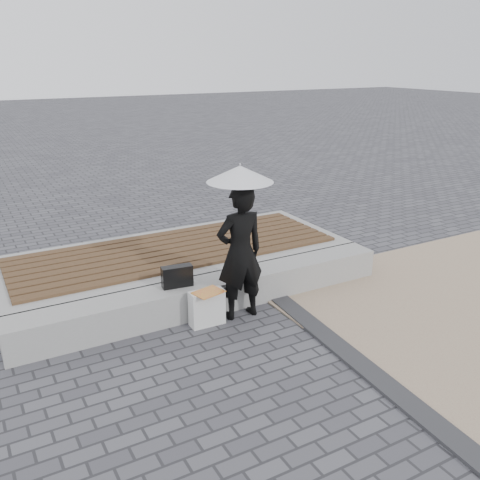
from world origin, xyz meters
name	(u,v)px	position (x,y,z in m)	size (l,w,h in m)	color
ground	(281,369)	(0.00, 0.00, 0.00)	(80.00, 80.00, 0.00)	#4F4F54
edging_band	(369,371)	(0.75, -0.50, 0.02)	(0.25, 5.20, 0.04)	#303133
seating_ledge	(212,294)	(0.00, 1.60, 0.20)	(5.00, 0.45, 0.40)	#9C9C98
timber_platform	(176,263)	(0.00, 2.80, 0.20)	(5.00, 2.00, 0.40)	#979792
timber_decking	(175,249)	(0.00, 2.80, 0.42)	(4.60, 1.60, 0.04)	brown
woman	(240,253)	(0.21, 1.24, 0.84)	(0.61, 0.40, 1.67)	black
parasol	(240,174)	(0.21, 1.24, 1.80)	(0.77, 0.77, 0.99)	#B6B6BB
handbag	(177,276)	(-0.46, 1.61, 0.53)	(0.38, 0.13, 0.26)	black
canvas_tote	(207,308)	(-0.25, 1.24, 0.22)	(0.42, 0.18, 0.44)	white
magazine	(208,292)	(-0.25, 1.19, 0.44)	(0.34, 0.25, 0.01)	red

